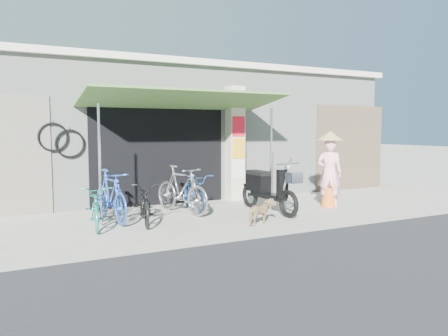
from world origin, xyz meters
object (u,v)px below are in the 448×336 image
bike_silver (181,189)px  street_dog (261,212)px  bike_blue (111,196)px  bike_teal (97,206)px  bike_black (145,202)px  nun (329,170)px  moped (267,189)px  bike_navy (195,192)px

bike_silver → street_dog: size_ratio=2.90×
bike_blue → street_dog: bearing=-41.0°
bike_teal → bike_black: bearing=7.3°
nun → bike_black: bearing=42.4°
moped → nun: bearing=-6.1°
bike_silver → moped: (1.78, -0.75, -0.01)m
moped → bike_silver: bearing=153.5°
street_dog → moped: moped is taller
bike_navy → bike_blue: bearing=-165.4°
bike_teal → bike_silver: bike_silver is taller
nun → street_dog: bearing=66.8°
bike_navy → street_dog: 2.09m
moped → bike_black: bearing=174.8°
bike_navy → street_dog: bearing=-68.4°
bike_black → moped: bearing=10.2°
bike_blue → bike_black: 0.75m
bike_teal → bike_blue: (0.37, 0.45, 0.11)m
bike_blue → moped: (3.38, -0.57, 0.00)m
bike_blue → bike_silver: 1.61m
bike_navy → nun: (3.14, -0.93, 0.46)m
moped → bike_navy: bearing=145.0°
bike_teal → nun: nun is taller
street_dog → nun: bearing=-88.1°
bike_black → bike_silver: bike_silver is taller
bike_navy → nun: bearing=-10.4°
street_dog → nun: size_ratio=0.34×
bike_black → street_dog: size_ratio=2.62×
bike_silver → bike_blue: bearing=169.6°
street_dog → bike_black: bearing=37.4°
bike_navy → street_dog: (0.55, -2.00, -0.18)m
bike_blue → bike_silver: bearing=-0.4°
bike_teal → nun: (5.48, -0.19, 0.49)m
bike_blue → moped: moped is taller
bike_black → street_dog: bearing=-20.2°
bike_navy → moped: 1.65m
bike_blue → moped: bearing=-16.4°
street_dog → bike_silver: bearing=5.4°
bike_navy → street_dog: size_ratio=2.69×
bike_teal → bike_black: (0.93, -0.03, 0.01)m
bike_silver → bike_teal: bearing=-178.9°
bike_navy → bike_silver: bearing=-157.6°
bike_blue → street_dog: bike_blue is taller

